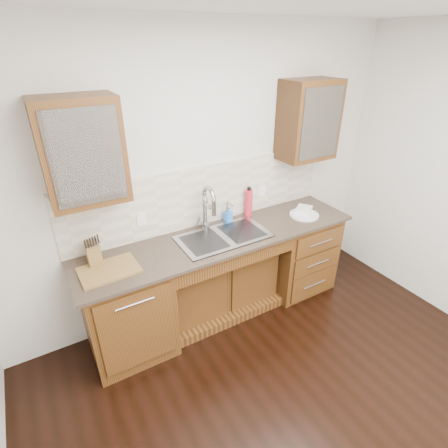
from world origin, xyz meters
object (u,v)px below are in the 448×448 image
water_bottle (249,203)px  plate (304,215)px  knife_block (94,254)px  soap_bottle (228,214)px  cutting_board (109,270)px

water_bottle → plate: 0.59m
knife_block → soap_bottle: bearing=5.3°
plate → water_bottle: bearing=148.8°
soap_bottle → plate: size_ratio=0.52×
soap_bottle → cutting_board: 1.27m
soap_bottle → water_bottle: water_bottle is taller
plate → cutting_board: cutting_board is taller
cutting_board → soap_bottle: bearing=11.7°
knife_block → plate: bearing=-4.2°
plate → knife_block: size_ratio=1.61×
water_bottle → cutting_board: (-1.49, -0.27, -0.13)m
water_bottle → knife_block: bearing=-176.2°
plate → knife_block: (-2.05, 0.19, 0.09)m
knife_block → cutting_board: (0.07, -0.16, -0.08)m
water_bottle → knife_block: 1.56m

